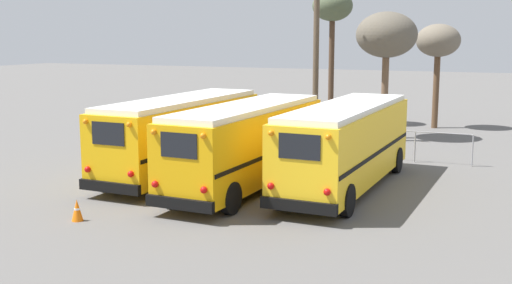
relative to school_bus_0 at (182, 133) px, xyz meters
name	(u,v)px	position (x,y,z in m)	size (l,w,h in m)	color
ground_plane	(258,182)	(3.40, -0.05, -1.72)	(160.00, 160.00, 0.00)	#5B5956
school_bus_0	(182,133)	(0.00, 0.00, 0.00)	(2.72, 9.76, 3.17)	#EAAA0F
school_bus_1	(247,143)	(3.40, -1.08, 0.00)	(2.74, 9.69, 3.15)	#E5A00C
school_bus_2	(346,143)	(6.80, 0.29, 0.00)	(2.75, 10.01, 3.16)	yellow
utility_pole	(316,51)	(2.38, 10.19, 3.11)	(1.80, 0.31, 9.40)	brown
bare_tree_0	(332,10)	(1.24, 16.92, 5.46)	(2.52, 2.52, 8.39)	#473323
bare_tree_1	(438,43)	(7.64, 17.81, 3.48)	(2.64, 2.64, 6.32)	brown
bare_tree_2	(387,36)	(5.58, 12.67, 3.87)	(3.31, 3.31, 6.92)	brown
fence_line	(311,134)	(3.40, 6.41, -0.74)	(14.86, 0.06, 1.42)	#939399
traffic_cone	(77,210)	(0.30, -7.05, -1.39)	(0.36, 0.36, 0.68)	orange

